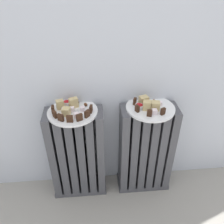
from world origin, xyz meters
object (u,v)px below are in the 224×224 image
(plate_left, at_px, (73,112))
(radiator_left, at_px, (78,155))
(fork, at_px, (77,114))
(jam_bowl_right, at_px, (139,106))
(jam_bowl_left, at_px, (67,103))
(radiator_right, at_px, (146,151))
(plate_right, at_px, (150,108))

(plate_left, bearing_deg, radiator_left, 180.00)
(fork, bearing_deg, jam_bowl_right, 4.50)
(plate_left, xyz_separation_m, jam_bowl_right, (0.35, -0.01, 0.02))
(jam_bowl_left, distance_m, jam_bowl_right, 0.39)
(radiator_right, relative_size, plate_right, 2.29)
(radiator_right, height_order, jam_bowl_left, jam_bowl_left)
(jam_bowl_left, distance_m, fork, 0.11)
(jam_bowl_left, bearing_deg, radiator_right, -7.01)
(jam_bowl_left, relative_size, jam_bowl_right, 0.87)
(jam_bowl_left, bearing_deg, plate_left, -59.24)
(radiator_right, height_order, plate_left, plate_left)
(jam_bowl_left, bearing_deg, plate_right, -7.01)
(plate_left, distance_m, jam_bowl_left, 0.07)
(radiator_right, bearing_deg, radiator_left, 180.00)
(plate_left, height_order, plate_right, same)
(plate_right, bearing_deg, plate_left, 180.00)
(radiator_left, distance_m, fork, 0.32)
(radiator_left, distance_m, jam_bowl_right, 0.48)
(radiator_left, height_order, jam_bowl_left, jam_bowl_left)
(plate_right, xyz_separation_m, jam_bowl_right, (-0.06, -0.01, 0.02))
(plate_left, distance_m, fork, 0.04)
(radiator_left, distance_m, radiator_right, 0.41)
(radiator_right, distance_m, fork, 0.50)
(plate_right, height_order, jam_bowl_left, jam_bowl_left)
(radiator_left, xyz_separation_m, jam_bowl_left, (-0.03, 0.05, 0.33))
(jam_bowl_right, bearing_deg, radiator_right, 7.86)
(plate_left, bearing_deg, fork, -52.20)
(plate_left, height_order, jam_bowl_left, jam_bowl_left)
(fork, bearing_deg, plate_left, 127.80)
(plate_left, distance_m, jam_bowl_right, 0.35)
(radiator_right, bearing_deg, jam_bowl_left, 172.99)
(radiator_right, distance_m, jam_bowl_left, 0.56)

